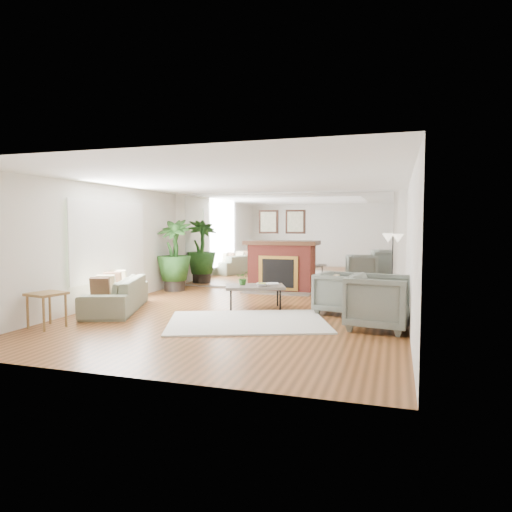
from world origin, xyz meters
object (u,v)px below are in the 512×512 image
(armchair_back, at_px, (341,293))
(potted_ficus, at_px, (174,253))
(sofa, at_px, (116,294))
(armchair_front, at_px, (380,302))
(coffee_table, at_px, (255,287))
(side_table, at_px, (47,298))
(floor_lamp, at_px, (393,243))
(fireplace, at_px, (280,265))

(armchair_back, height_order, potted_ficus, potted_ficus)
(sofa, height_order, armchair_front, armchair_front)
(coffee_table, relative_size, armchair_front, 1.36)
(side_table, distance_m, potted_ficus, 4.41)
(coffee_table, xyz_separation_m, floor_lamp, (2.62, 2.20, 0.83))
(floor_lamp, bearing_deg, armchair_back, -112.08)
(sofa, relative_size, floor_lamp, 1.48)
(armchair_front, distance_m, side_table, 5.39)
(fireplace, distance_m, coffee_table, 2.40)
(fireplace, bearing_deg, sofa, -125.74)
(sofa, bearing_deg, armchair_back, 82.74)
(armchair_front, bearing_deg, coffee_table, 73.10)
(armchair_back, xyz_separation_m, side_table, (-4.44, -2.62, 0.09))
(armchair_back, height_order, armchair_front, armchair_front)
(coffee_table, xyz_separation_m, side_table, (-2.73, -2.65, 0.06))
(coffee_table, relative_size, floor_lamp, 0.90)
(fireplace, relative_size, armchair_front, 2.10)
(side_table, height_order, floor_lamp, floor_lamp)
(sofa, height_order, floor_lamp, floor_lamp)
(fireplace, bearing_deg, coffee_table, -88.01)
(sofa, xyz_separation_m, side_table, (-0.19, -1.63, 0.17))
(potted_ficus, bearing_deg, side_table, -90.58)
(coffee_table, bearing_deg, sofa, -158.09)
(floor_lamp, bearing_deg, armchair_front, -92.70)
(side_table, distance_m, floor_lamp, 7.26)
(armchair_back, bearing_deg, potted_ficus, 79.66)
(sofa, distance_m, floor_lamp, 6.14)
(coffee_table, bearing_deg, floor_lamp, 40.00)
(armchair_back, bearing_deg, fireplace, 48.14)
(armchair_back, height_order, floor_lamp, floor_lamp)
(side_table, bearing_deg, coffee_table, 44.19)
(coffee_table, distance_m, sofa, 2.73)
(fireplace, relative_size, sofa, 0.94)
(fireplace, relative_size, coffee_table, 1.55)
(armchair_front, distance_m, potted_ficus, 5.93)
(potted_ficus, bearing_deg, armchair_front, -29.43)
(coffee_table, height_order, sofa, sofa)
(sofa, bearing_deg, coffee_table, 91.59)
(potted_ficus, bearing_deg, sofa, -86.88)
(armchair_front, xyz_separation_m, potted_ficus, (-5.14, 2.90, 0.52))
(coffee_table, xyz_separation_m, armchair_back, (1.71, -0.03, -0.03))
(fireplace, bearing_deg, side_table, -117.70)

